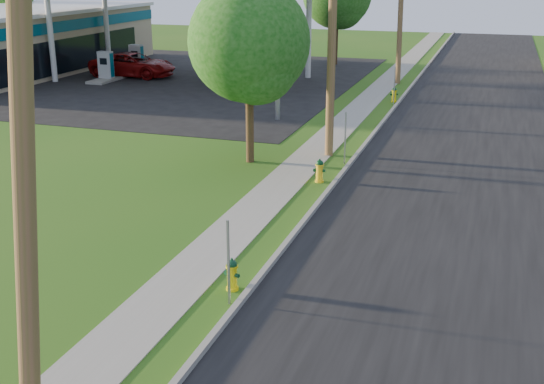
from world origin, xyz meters
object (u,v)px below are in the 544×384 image
object	(u,v)px
fuel_pump_ne	(237,77)
fuel_pump_se	(259,68)
utility_pole_near	(23,151)
fuel_pump_nw	(106,70)
tree_verge	(251,47)
tree_back	(5,0)
hydrant_mid	(320,171)
hydrant_near	(232,274)
utility_pole_mid	(332,27)
fuel_pump_sw	(137,62)
hydrant_far	(394,95)
car_red	(133,65)
car_silver	(247,69)
utility_pole_far	(401,5)
price_pylon	(278,4)

from	to	relation	value
fuel_pump_ne	fuel_pump_se	distance (m)	4.00
utility_pole_near	fuel_pump_nw	xyz separation A→B (m)	(-17.90, 31.00, -4.08)
fuel_pump_se	tree_verge	xyz separation A→B (m)	(6.35, -18.90, 3.63)
tree_back	hydrant_mid	size ratio (longest dim) A/B	8.21
fuel_pump_ne	hydrant_near	size ratio (longest dim) A/B	4.04
utility_pole_mid	fuel_pump_sw	world-z (taller)	utility_pole_mid
fuel_pump_se	tree_verge	bearing A→B (deg)	-71.43
fuel_pump_ne	hydrant_far	bearing A→B (deg)	-7.03
car_red	car_silver	size ratio (longest dim) A/B	1.32
utility_pole_far	utility_pole_mid	bearing A→B (deg)	-90.00
fuel_pump_sw	fuel_pump_se	xyz separation A→B (m)	(9.00, 0.00, 0.00)
utility_pole_near	tree_verge	distance (m)	16.30
utility_pole_near	utility_pole_mid	bearing A→B (deg)	90.00
tree_verge	hydrant_mid	size ratio (longest dim) A/B	8.13
fuel_pump_se	car_red	xyz separation A→B (m)	(-8.26, -1.85, 0.07)
fuel_pump_se	car_silver	xyz separation A→B (m)	(-0.46, -0.92, 0.02)
price_pylon	car_silver	world-z (taller)	price_pylon
utility_pole_near	hydrant_mid	distance (m)	15.17
tree_verge	car_red	bearing A→B (deg)	130.58
utility_pole_mid	tree_verge	bearing A→B (deg)	-143.25
utility_pole_far	hydrant_near	bearing A→B (deg)	-88.75
utility_pole_far	car_silver	world-z (taller)	utility_pole_far
fuel_pump_sw	price_pylon	size ratio (longest dim) A/B	0.47
tree_back	hydrant_mid	world-z (taller)	tree_back
utility_pole_mid	car_silver	xyz separation A→B (m)	(-9.36, 16.08, -4.21)
hydrant_far	car_silver	size ratio (longest dim) A/B	0.19
hydrant_far	tree_verge	bearing A→B (deg)	-103.64
fuel_pump_se	tree_back	xyz separation A→B (m)	(-24.10, 5.84, 3.68)
hydrant_mid	car_red	size ratio (longest dim) A/B	0.15
utility_pole_far	car_red	size ratio (longest dim) A/B	1.66
utility_pole_far	car_silver	size ratio (longest dim) A/B	2.19
fuel_pump_ne	tree_verge	size ratio (longest dim) A/B	0.47
fuel_pump_ne	fuel_pump_sw	distance (m)	9.85
fuel_pump_sw	tree_verge	bearing A→B (deg)	-50.92
hydrant_near	tree_verge	bearing A→B (deg)	107.41
fuel_pump_sw	price_pylon	distance (m)	18.72
utility_pole_far	fuel_pump_ne	xyz separation A→B (m)	(-8.90, -5.00, -4.08)
price_pylon	hydrant_mid	bearing A→B (deg)	-63.84
utility_pole_near	utility_pole_far	xyz separation A→B (m)	(-0.00, 36.00, 0.00)
fuel_pump_nw	tree_verge	bearing A→B (deg)	-44.16
hydrant_far	fuel_pump_ne	bearing A→B (deg)	172.97
hydrant_near	hydrant_mid	xyz separation A→B (m)	(-0.14, 8.64, 0.02)
car_silver	utility_pole_near	bearing A→B (deg)	-177.19
utility_pole_far	hydrant_near	xyz separation A→B (m)	(0.66, -30.13, -4.42)
hydrant_mid	car_red	xyz separation A→B (m)	(-17.67, 18.64, 0.39)
hydrant_near	car_red	distance (m)	32.58
fuel_pump_se	tree_back	world-z (taller)	tree_back
fuel_pump_sw	car_silver	xyz separation A→B (m)	(8.54, -0.92, 0.02)
utility_pole_mid	fuel_pump_nw	xyz separation A→B (m)	(-17.90, 13.00, -4.23)
hydrant_near	hydrant_mid	size ratio (longest dim) A/B	0.95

